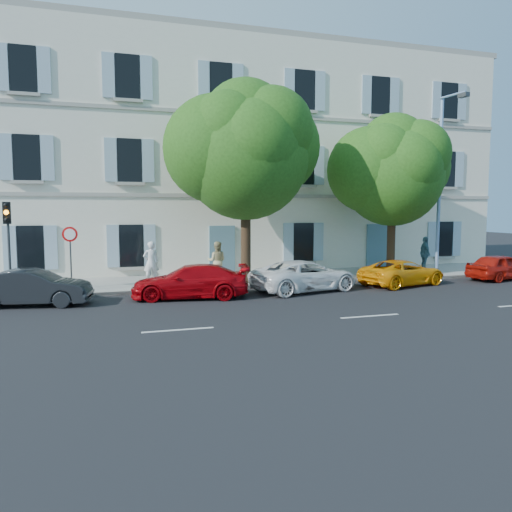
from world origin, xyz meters
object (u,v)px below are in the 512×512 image
object	(u,v)px
street_lamp	(442,175)
pedestrian_c	(425,254)
traffic_light	(8,228)
pedestrian_a	(151,263)
car_red_hatchback	(501,267)
tree_left	(246,157)
road_sign	(70,245)
car_dark_sedan	(33,288)
car_yellow_supercar	(402,273)
car_white_coupe	(305,276)
pedestrian_b	(217,261)
car_red_coupe	(190,281)
tree_right	(393,176)

from	to	relation	value
street_lamp	pedestrian_c	xyz separation A→B (m)	(0.05, 1.17, -3.92)
traffic_light	street_lamp	size ratio (longest dim) A/B	0.41
pedestrian_a	pedestrian_c	world-z (taller)	pedestrian_a
car_red_hatchback	pedestrian_a	bearing A→B (deg)	69.90
tree_left	pedestrian_a	xyz separation A→B (m)	(-3.95, 0.87, -4.49)
road_sign	pedestrian_a	distance (m)	3.47
car_dark_sedan	car_red_hatchback	world-z (taller)	car_dark_sedan
traffic_light	pedestrian_a	distance (m)	5.65
car_yellow_supercar	street_lamp	xyz separation A→B (m)	(3.19, 1.70, 4.40)
car_white_coupe	car_yellow_supercar	distance (m)	4.68
traffic_light	pedestrian_b	distance (m)	8.45
car_dark_sedan	car_yellow_supercar	xyz separation A→B (m)	(14.87, 0.20, -0.07)
car_red_coupe	road_sign	bearing A→B (deg)	-104.03
car_yellow_supercar	pedestrian_a	world-z (taller)	pedestrian_a
car_dark_sedan	tree_left	size ratio (longest dim) A/B	0.46
road_sign	pedestrian_b	size ratio (longest dim) A/B	1.44
tree_right	pedestrian_b	xyz separation A→B (m)	(-8.49, 0.59, -3.89)
tree_left	car_yellow_supercar	bearing A→B (deg)	-15.78
car_white_coupe	pedestrian_a	bearing A→B (deg)	51.07
tree_right	car_red_coupe	bearing A→B (deg)	-165.66
street_lamp	traffic_light	bearing A→B (deg)	-179.61
car_red_coupe	tree_left	xyz separation A→B (m)	(2.82, 2.23, 4.92)
car_yellow_supercar	pedestrian_c	world-z (taller)	pedestrian_c
car_yellow_supercar	pedestrian_a	size ratio (longest dim) A/B	2.22
road_sign	pedestrian_a	xyz separation A→B (m)	(3.15, 1.15, -0.90)
car_red_coupe	street_lamp	distance (m)	13.49
car_yellow_supercar	car_red_hatchback	bearing A→B (deg)	-104.22
car_dark_sedan	pedestrian_c	distance (m)	18.36
car_white_coupe	car_yellow_supercar	world-z (taller)	car_white_coupe
car_red_coupe	car_white_coupe	bearing A→B (deg)	102.94
street_lamp	pedestrian_b	size ratio (longest dim) A/B	4.87
pedestrian_b	traffic_light	bearing A→B (deg)	27.01
car_red_hatchback	car_white_coupe	bearing A→B (deg)	80.71
car_dark_sedan	street_lamp	distance (m)	18.66
street_lamp	car_yellow_supercar	bearing A→B (deg)	-151.87
tree_left	traffic_light	world-z (taller)	tree_left
traffic_light	car_red_coupe	bearing A→B (deg)	-16.74
car_dark_sedan	road_sign	world-z (taller)	road_sign
road_sign	pedestrian_b	xyz separation A→B (m)	(6.04, 1.26, -0.94)
car_red_hatchback	pedestrian_a	world-z (taller)	pedestrian_a
car_red_coupe	car_red_hatchback	size ratio (longest dim) A/B	1.21
traffic_light	road_sign	distance (m)	2.26
car_white_coupe	pedestrian_b	bearing A→B (deg)	32.11
car_red_hatchback	pedestrian_b	world-z (taller)	pedestrian_b
car_dark_sedan	tree_left	world-z (taller)	tree_left
tree_right	pedestrian_c	size ratio (longest dim) A/B	4.17
tree_right	pedestrian_b	world-z (taller)	tree_right
car_yellow_supercar	pedestrian_c	size ratio (longest dim) A/B	2.27
car_red_coupe	car_red_hatchback	xyz separation A→B (m)	(14.82, 0.44, -0.02)
pedestrian_c	car_yellow_supercar	bearing A→B (deg)	144.39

